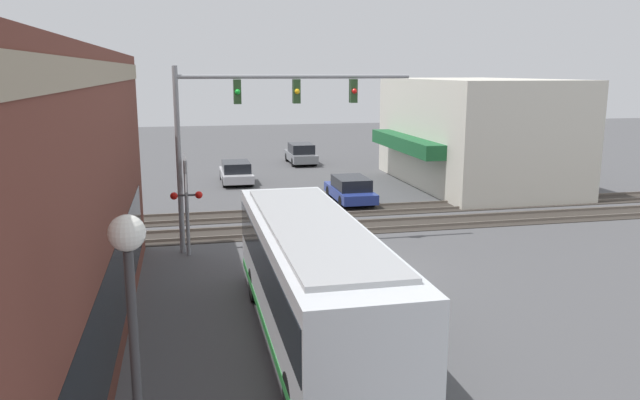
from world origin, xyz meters
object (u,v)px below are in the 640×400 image
at_px(city_bus, 313,277).
at_px(parked_car_blue, 350,190).
at_px(parked_car_grey, 301,154).
at_px(crossing_signal, 186,195).
at_px(parked_car_silver, 236,173).
at_px(streetlamp, 136,380).
at_px(pedestrian_near_bus, 388,307).

xyz_separation_m(city_bus, parked_car_blue, (16.46, -5.40, -1.08)).
bearing_deg(parked_car_grey, crossing_signal, 159.21).
relative_size(city_bus, parked_car_silver, 2.45).
height_order(streetlamp, pedestrian_near_bus, streetlamp).
bearing_deg(pedestrian_near_bus, city_bus, 79.81).
relative_size(crossing_signal, streetlamp, 0.74).
height_order(parked_car_silver, pedestrian_near_bus, pedestrian_near_bus).
bearing_deg(streetlamp, parked_car_blue, -21.02).
height_order(streetlamp, parked_car_silver, streetlamp).
distance_m(parked_car_grey, pedestrian_near_bus, 31.19).
bearing_deg(crossing_signal, parked_car_blue, -46.42).
bearing_deg(parked_car_silver, pedestrian_near_bus, -175.48).
relative_size(parked_car_blue, parked_car_grey, 1.01).
distance_m(parked_car_blue, pedestrian_near_bus, 17.16).
distance_m(city_bus, parked_car_blue, 17.36).
xyz_separation_m(streetlamp, parked_car_silver, (30.73, -3.72, -2.44)).
relative_size(parked_car_silver, pedestrian_near_bus, 2.51).
bearing_deg(parked_car_blue, streetlamp, 158.98).
xyz_separation_m(crossing_signal, streetlamp, (-15.71, 0.69, 0.78)).
relative_size(parked_car_blue, pedestrian_near_bus, 2.59).
bearing_deg(crossing_signal, parked_car_silver, -11.43).
xyz_separation_m(crossing_signal, parked_car_silver, (15.03, -3.04, -1.66)).
distance_m(city_bus, parked_car_grey, 31.14).
distance_m(city_bus, parked_car_silver, 23.48).
bearing_deg(parked_car_grey, city_bus, 170.01).
height_order(city_bus, streetlamp, streetlamp).
bearing_deg(streetlamp, crossing_signal, -2.50).
relative_size(crossing_signal, parked_car_silver, 0.87).
distance_m(parked_car_blue, parked_car_grey, 14.20).
bearing_deg(crossing_signal, parked_car_grey, -20.79).
bearing_deg(crossing_signal, city_bus, -160.18).
relative_size(city_bus, pedestrian_near_bus, 6.15).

